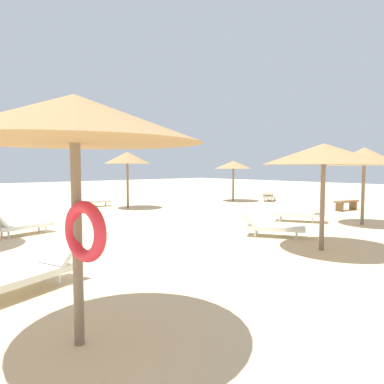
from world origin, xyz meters
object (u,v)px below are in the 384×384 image
lounger_2 (20,225)px  lounger_0 (269,196)px  lounger_3 (300,214)px  lounger_5 (271,226)px  parasol_4 (127,158)px  parasol_1 (75,121)px  lounger_4 (92,201)px  bench_0 (346,203)px  parasol_5 (324,154)px  parasol_0 (233,165)px  parasol_3 (364,157)px  lounger_1 (28,273)px

lounger_2 → lounger_0: bearing=96.3°
lounger_0 → lounger_2: bearing=-83.7°
lounger_3 → lounger_5: size_ratio=1.02×
lounger_2 → parasol_4: bearing=123.1°
parasol_1 → parasol_4: bearing=147.0°
lounger_4 → bench_0: bearing=41.5°
lounger_5 → bench_0: (-1.49, 8.05, 0.03)m
parasol_5 → lounger_0: size_ratio=1.55×
parasol_1 → lounger_0: size_ratio=1.50×
parasol_0 → lounger_4: 8.72m
bench_0 → lounger_0: bearing=168.2°
parasol_3 → lounger_3: parasol_3 is taller
parasol_0 → lounger_2: 13.67m
parasol_5 → lounger_2: parasol_5 is taller
lounger_2 → lounger_3: 9.91m
lounger_5 → bench_0: 8.19m
lounger_5 → bench_0: lounger_5 is taller
parasol_5 → bench_0: (-3.39, 8.52, -2.09)m
lounger_2 → bench_0: 14.28m
parasol_3 → lounger_1: size_ratio=1.42×
parasol_1 → lounger_5: 7.88m
parasol_4 → bench_0: (7.84, 7.52, -2.23)m
parasol_1 → lounger_5: (-2.45, 7.12, -2.33)m
lounger_1 → parasol_4: bearing=141.3°
parasol_1 → bench_0: (-3.94, 15.17, -2.31)m
parasol_0 → parasol_1: 18.15m
parasol_3 → lounger_4: size_ratio=1.45×
lounger_0 → lounger_2: (1.65, -14.91, 0.01)m
parasol_4 → lounger_2: (4.09, -6.26, -2.25)m
lounger_4 → parasol_3: bearing=22.1°
lounger_3 → lounger_5: (1.04, -3.24, 0.00)m
parasol_0 → parasol_4: size_ratio=0.86×
parasol_3 → lounger_0: 9.39m
parasol_4 → lounger_3: bearing=18.1°
lounger_5 → parasol_4: bearing=176.7°
lounger_1 → lounger_2: size_ratio=1.02×
parasol_1 → parasol_4: parasol_1 is taller
lounger_2 → bench_0: lounger_2 is taller
parasol_3 → parasol_5: parasol_3 is taller
parasol_1 → parasol_4: (-11.78, 7.66, -0.08)m
parasol_3 → lounger_1: (-0.74, -11.37, -2.17)m
parasol_0 → lounger_4: size_ratio=1.27×
lounger_3 → lounger_4: 10.88m
parasol_1 → lounger_3: 11.18m
parasol_4 → lounger_4: bearing=-150.1°
lounger_5 → lounger_0: bearing=126.9°
lounger_4 → parasol_5: bearing=0.4°
lounger_2 → lounger_5: 7.76m
parasol_3 → parasol_4: (-10.18, -3.81, 0.08)m
lounger_5 → lounger_4: bearing=-177.2°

